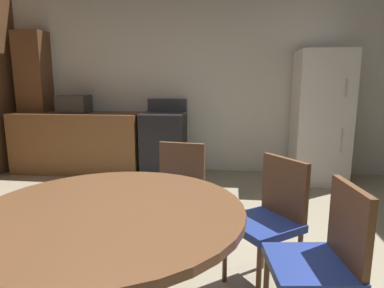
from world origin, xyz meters
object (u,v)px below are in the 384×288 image
at_px(microwave, 74,104).
at_px(chair_north, 178,191).
at_px(refrigerator, 320,118).
at_px(chair_east, 324,256).
at_px(dining_table, 112,237).
at_px(oven_range, 164,143).
at_px(chair_northeast, 270,215).

distance_m(microwave, chair_north, 2.93).
bearing_deg(refrigerator, chair_east, -103.16).
xyz_separation_m(dining_table, chair_north, (0.15, 1.04, -0.11)).
bearing_deg(oven_range, microwave, -179.85).
distance_m(oven_range, chair_north, 2.23).
height_order(microwave, dining_table, microwave).
bearing_deg(oven_range, dining_table, -82.66).
xyz_separation_m(refrigerator, chair_northeast, (-0.91, -2.51, -0.38)).
bearing_deg(chair_north, microwave, -129.89).
bearing_deg(microwave, oven_range, 0.15).
relative_size(refrigerator, chair_north, 2.02).
distance_m(oven_range, chair_northeast, 2.85).
relative_size(oven_range, refrigerator, 0.62).
height_order(dining_table, chair_east, chair_east).
distance_m(refrigerator, chair_north, 2.67).
bearing_deg(chair_northeast, microwave, -81.83).
bearing_deg(microwave, dining_table, -61.13).
height_order(oven_range, dining_table, oven_range).
relative_size(chair_northeast, chair_east, 1.00).
bearing_deg(oven_range, chair_northeast, -64.01).
relative_size(oven_range, dining_table, 0.85).
distance_m(refrigerator, dining_table, 3.61).
distance_m(oven_range, refrigerator, 2.20).
bearing_deg(oven_range, refrigerator, -1.43).
bearing_deg(refrigerator, microwave, 179.18).
relative_size(microwave, dining_table, 0.34).
distance_m(microwave, chair_northeast, 3.68).
xyz_separation_m(oven_range, dining_table, (0.41, -3.20, 0.14)).
xyz_separation_m(dining_table, chair_northeast, (0.84, 0.64, -0.11)).
relative_size(microwave, chair_east, 0.51).
xyz_separation_m(oven_range, chair_east, (1.45, -3.06, 0.03)).
height_order(refrigerator, dining_table, refrigerator).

